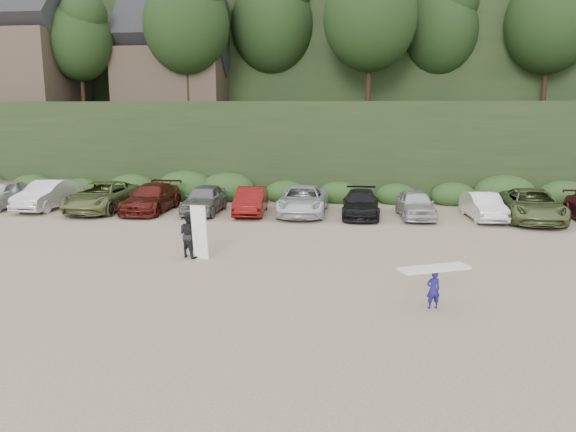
# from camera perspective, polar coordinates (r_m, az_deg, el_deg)

# --- Properties ---
(ground) EXTENTS (120.00, 120.00, 0.00)m
(ground) POSITION_cam_1_polar(r_m,az_deg,el_deg) (20.03, 0.66, -5.31)
(ground) COLOR tan
(ground) RESTS_ON ground
(hillside_backdrop) EXTENTS (90.00, 41.50, 28.00)m
(hillside_backdrop) POSITION_cam_1_polar(r_m,az_deg,el_deg) (55.38, 4.70, 16.71)
(hillside_backdrop) COLOR black
(hillside_backdrop) RESTS_ON ground
(parked_cars) EXTENTS (39.32, 5.94, 1.62)m
(parked_cars) POSITION_cam_1_polar(r_m,az_deg,el_deg) (29.66, 2.24, 1.51)
(parked_cars) COLOR silver
(parked_cars) RESTS_ON ground
(child_surfer) EXTENTS (2.09, 1.36, 1.22)m
(child_surfer) POSITION_cam_1_polar(r_m,az_deg,el_deg) (16.41, 14.58, -6.34)
(child_surfer) COLOR navy
(child_surfer) RESTS_ON ground
(adult_surfer) EXTENTS (1.33, 0.99, 2.07)m
(adult_surfer) POSITION_cam_1_polar(r_m,az_deg,el_deg) (21.56, -9.92, -1.85)
(adult_surfer) COLOR black
(adult_surfer) RESTS_ON ground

